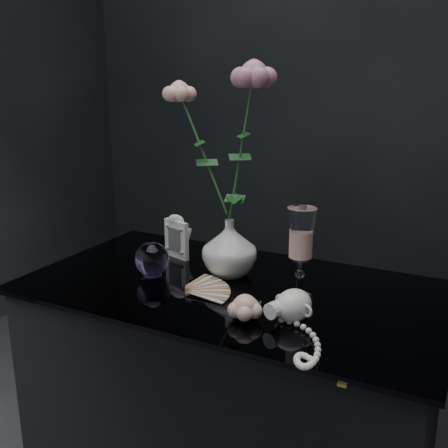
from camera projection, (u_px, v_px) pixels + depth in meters
The scene contains 9 objects.
table at pixel (232, 416), 1.42m from camera, with size 1.05×0.58×0.76m.
vase at pixel (229, 248), 1.37m from camera, with size 0.14×0.14×0.15m, color silver.
wine_glass at pixel (300, 255), 1.21m from camera, with size 0.07×0.07×0.22m, color white, non-canonical shape.
picture_frame at pixel (176, 236), 1.51m from camera, with size 0.10×0.07×0.13m, color white, non-canonical shape.
paperweight at pixel (152, 259), 1.38m from camera, with size 0.09×0.09×0.09m, color #9A7FCE, non-canonical shape.
paper_fan at pixel (188, 290), 1.26m from camera, with size 0.21×0.16×0.02m, color beige, non-canonical shape.
loose_rose at pixel (245, 307), 1.13m from camera, with size 0.13×0.17×0.06m, color #FFBAA4, non-canonical shape.
pearl_jar at pixel (293, 304), 1.12m from camera, with size 0.25×0.26×0.07m, color white, non-canonical shape.
roses at pixel (222, 137), 1.31m from camera, with size 0.28×0.12×0.45m.
Camera 1 is at (0.54, -1.06, 1.27)m, focal length 42.00 mm.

